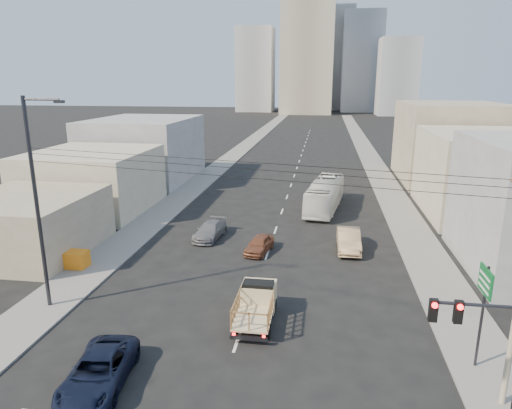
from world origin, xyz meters
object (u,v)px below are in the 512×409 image
(flatbed_pickup, at_px, (256,303))
(city_bus, at_px, (325,194))
(sedan_grey, at_px, (210,230))
(green_sign, at_px, (484,293))
(navy_pickup, at_px, (99,371))
(traffic_signal, at_px, (491,347))
(crate_stack, at_px, (74,259))
(sedan_brown, at_px, (259,244))
(sedan_tan, at_px, (349,240))
(streetlamp_left, at_px, (38,200))

(flatbed_pickup, height_order, city_bus, city_bus)
(sedan_grey, bearing_deg, flatbed_pickup, -59.74)
(flatbed_pickup, bearing_deg, green_sign, -14.31)
(navy_pickup, bearing_deg, traffic_signal, -11.05)
(sedan_grey, distance_m, crate_stack, 10.93)
(sedan_brown, xyz_separation_m, crate_stack, (-12.34, -5.03, 0.06))
(flatbed_pickup, xyz_separation_m, sedan_tan, (5.49, 11.86, -0.29))
(sedan_tan, bearing_deg, traffic_signal, -80.27)
(sedan_tan, height_order, green_sign, green_sign)
(city_bus, xyz_separation_m, sedan_tan, (1.90, -11.57, -0.72))
(sedan_tan, bearing_deg, streetlamp_left, -146.33)
(navy_pickup, distance_m, sedan_brown, 17.36)
(flatbed_pickup, relative_size, navy_pickup, 0.86)
(city_bus, bearing_deg, traffic_signal, -71.50)
(green_sign, bearing_deg, traffic_signal, -105.55)
(city_bus, height_order, green_sign, green_sign)
(sedan_brown, relative_size, crate_stack, 2.07)
(traffic_signal, bearing_deg, green_sign, 74.45)
(navy_pickup, bearing_deg, flatbed_pickup, 41.46)
(sedan_tan, bearing_deg, green_sign, -71.72)
(city_bus, bearing_deg, green_sign, -66.72)
(sedan_tan, distance_m, traffic_signal, 20.15)
(navy_pickup, xyz_separation_m, sedan_grey, (0.03, 19.35, -0.04))
(streetlamp_left, bearing_deg, traffic_signal, -19.53)
(city_bus, height_order, sedan_grey, city_bus)
(city_bus, height_order, sedan_brown, city_bus)
(green_sign, bearing_deg, streetlamp_left, 173.68)
(crate_stack, bearing_deg, traffic_signal, -29.63)
(sedan_grey, height_order, green_sign, green_sign)
(city_bus, relative_size, crate_stack, 6.05)
(crate_stack, bearing_deg, city_bus, 46.52)
(sedan_grey, bearing_deg, city_bus, 54.19)
(sedan_grey, xyz_separation_m, traffic_signal, (14.95, -20.59, 3.41))
(navy_pickup, height_order, sedan_brown, navy_pickup)
(streetlamp_left, xyz_separation_m, crate_stack, (-1.61, 5.45, -5.75))
(city_bus, xyz_separation_m, traffic_signal, (5.54, -31.12, 2.56))
(sedan_brown, xyz_separation_m, traffic_signal, (10.43, -17.98, 3.44))
(crate_stack, bearing_deg, flatbed_pickup, -21.09)
(flatbed_pickup, xyz_separation_m, sedan_grey, (-5.82, 12.90, -0.43))
(navy_pickup, distance_m, traffic_signal, 15.41)
(navy_pickup, xyz_separation_m, green_sign, (16.38, 3.77, 3.03))
(sedan_brown, distance_m, green_sign, 17.83)
(flatbed_pickup, distance_m, sedan_tan, 13.07)
(traffic_signal, distance_m, crate_stack, 26.41)
(sedan_grey, height_order, streetlamp_left, streetlamp_left)
(city_bus, relative_size, streetlamp_left, 0.91)
(streetlamp_left, distance_m, crate_stack, 8.08)
(flatbed_pickup, xyz_separation_m, navy_pickup, (-5.85, -6.46, -0.38))
(streetlamp_left, bearing_deg, navy_pickup, -45.44)
(city_bus, bearing_deg, streetlamp_left, -115.09)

